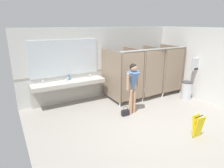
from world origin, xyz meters
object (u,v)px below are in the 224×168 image
trash_bin (186,90)px  person_standing (133,83)px  paper_cup (66,81)px  handbag (125,112)px  soap_dispenser (69,78)px  wet_floor_sign (198,126)px  paper_towel_dispenser_upper (196,64)px

trash_bin → person_standing: 2.65m
trash_bin → paper_cup: 4.52m
trash_bin → handbag: bearing=-178.2°
person_standing → handbag: bearing=-171.6°
soap_dispenser → paper_cup: size_ratio=2.08×
person_standing → wet_floor_sign: bearing=-71.3°
person_standing → handbag: person_standing is taller
wet_floor_sign → paper_towel_dispenser_upper: bearing=41.9°
paper_towel_dispenser_upper → paper_cup: (-4.54, 1.60, -0.42)m
trash_bin → soap_dispenser: size_ratio=3.42×
trash_bin → soap_dispenser: (-4.00, 1.83, 0.60)m
trash_bin → soap_dispenser: 4.44m
handbag → soap_dispenser: soap_dispenser is taller
paper_towel_dispenser_upper → wet_floor_sign: 3.18m
trash_bin → paper_cup: paper_cup is taller
handbag → trash_bin: bearing=1.8°
handbag → wet_floor_sign: 2.15m
trash_bin → person_standing: size_ratio=0.41×
paper_cup → soap_dispenser: bearing=50.1°
soap_dispenser → paper_cup: bearing=-129.9°
paper_cup → paper_towel_dispenser_upper: bearing=-19.4°
paper_cup → wet_floor_sign: size_ratio=0.16×
paper_towel_dispenser_upper → paper_cup: size_ratio=4.88×
trash_bin → wet_floor_sign: size_ratio=1.17×
trash_bin → person_standing: person_standing is taller
person_standing → handbag: (-0.29, -0.04, -0.93)m
trash_bin → person_standing: bearing=-179.0°
paper_towel_dispenser_upper → soap_dispenser: paper_towel_dispenser_upper is taller
soap_dispenser → paper_cup: (-0.20, -0.23, -0.04)m
paper_towel_dispenser_upper → paper_cup: 4.83m
handbag → wet_floor_sign: size_ratio=0.54×
paper_towel_dispenser_upper → soap_dispenser: size_ratio=2.35×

